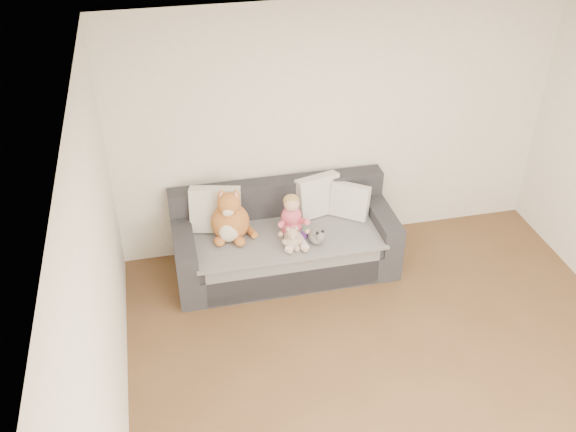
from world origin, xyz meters
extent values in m
plane|color=brown|center=(0.00, 0.00, 0.00)|extent=(5.00, 5.00, 0.00)
plane|color=white|center=(0.00, 0.00, 2.60)|extent=(5.00, 5.00, 0.00)
plane|color=silver|center=(0.00, 2.50, 1.30)|extent=(4.50, 0.00, 4.50)
plane|color=silver|center=(-2.25, 0.00, 1.30)|extent=(0.00, 5.00, 5.00)
cube|color=#2C2C32|center=(-0.64, 2.02, 0.15)|extent=(2.20, 0.90, 0.30)
cube|color=#2C2C32|center=(-0.64, 1.99, 0.38)|extent=(1.90, 0.80, 0.15)
cube|color=#2C2C32|center=(-0.64, 2.37, 0.65)|extent=(2.20, 0.20, 0.40)
cube|color=#2C2C32|center=(-1.64, 2.02, 0.45)|extent=(0.20, 0.90, 0.30)
cube|color=#2C2C32|center=(0.36, 2.02, 0.45)|extent=(0.20, 0.90, 0.30)
cube|color=gray|center=(-0.64, 1.97, 0.46)|extent=(1.85, 0.88, 0.02)
cube|color=gray|center=(-0.64, 1.58, 0.23)|extent=(1.70, 0.02, 0.41)
cube|color=silver|center=(-1.29, 2.21, 0.70)|extent=(0.53, 0.33, 0.47)
cube|color=silver|center=(-0.23, 2.27, 0.68)|extent=(0.49, 0.32, 0.43)
cube|color=silver|center=(0.07, 2.15, 0.65)|extent=(0.42, 0.37, 0.37)
ellipsoid|color=#CC486B|center=(-0.58, 1.96, 0.55)|extent=(0.21, 0.17, 0.17)
ellipsoid|color=#CC486B|center=(-0.58, 1.97, 0.68)|extent=(0.20, 0.17, 0.22)
ellipsoid|color=#DBAA8C|center=(-0.58, 1.95, 0.83)|extent=(0.15, 0.15, 0.15)
ellipsoid|color=tan|center=(-0.58, 1.97, 0.85)|extent=(0.16, 0.16, 0.12)
cylinder|color=#CC486B|center=(-0.69, 1.90, 0.65)|extent=(0.13, 0.21, 0.14)
cylinder|color=#CC486B|center=(-0.48, 1.89, 0.65)|extent=(0.11, 0.21, 0.14)
ellipsoid|color=#DBAA8C|center=(-0.72, 1.82, 0.58)|extent=(0.05, 0.05, 0.05)
ellipsoid|color=#DBAA8C|center=(-0.46, 1.81, 0.58)|extent=(0.05, 0.05, 0.05)
cylinder|color=#E5B2C6|center=(-0.65, 1.78, 0.51)|extent=(0.13, 0.27, 0.09)
cylinder|color=#E5B2C6|center=(-0.53, 1.77, 0.51)|extent=(0.10, 0.27, 0.09)
ellipsoid|color=#DBAA8C|center=(-0.67, 1.65, 0.50)|extent=(0.06, 0.08, 0.04)
ellipsoid|color=#DBAA8C|center=(-0.52, 1.64, 0.50)|extent=(0.06, 0.08, 0.04)
ellipsoid|color=#A84925|center=(-1.17, 2.05, 0.64)|extent=(0.37, 0.32, 0.39)
ellipsoid|color=beige|center=(-1.20, 1.92, 0.61)|extent=(0.19, 0.09, 0.22)
ellipsoid|color=#A84925|center=(-1.18, 2.02, 0.87)|extent=(0.23, 0.23, 0.23)
ellipsoid|color=beige|center=(-1.20, 1.92, 0.84)|extent=(0.11, 0.07, 0.08)
cone|color=#A84925|center=(-1.24, 2.07, 0.98)|extent=(0.11, 0.11, 0.08)
cone|color=pink|center=(-1.24, 2.06, 0.97)|extent=(0.07, 0.07, 0.05)
cone|color=#A84925|center=(-1.10, 2.04, 0.98)|extent=(0.11, 0.11, 0.08)
cone|color=pink|center=(-1.10, 2.03, 0.97)|extent=(0.07, 0.07, 0.05)
ellipsoid|color=#A84925|center=(-1.30, 1.93, 0.52)|extent=(0.11, 0.13, 0.09)
ellipsoid|color=#A84925|center=(-1.11, 1.88, 0.52)|extent=(0.11, 0.13, 0.09)
cylinder|color=#A84925|center=(-0.99, 2.05, 0.51)|extent=(0.14, 0.26, 0.09)
ellipsoid|color=tan|center=(-0.63, 1.72, 0.55)|extent=(0.16, 0.13, 0.16)
ellipsoid|color=tan|center=(-0.63, 1.71, 0.65)|extent=(0.11, 0.11, 0.11)
ellipsoid|color=tan|center=(-0.67, 1.73, 0.70)|extent=(0.04, 0.04, 0.04)
ellipsoid|color=tan|center=(-0.59, 1.72, 0.70)|extent=(0.04, 0.04, 0.04)
ellipsoid|color=beige|center=(-0.64, 1.67, 0.64)|extent=(0.04, 0.04, 0.04)
ellipsoid|color=tan|center=(-0.70, 1.71, 0.57)|extent=(0.06, 0.06, 0.06)
ellipsoid|color=tan|center=(-0.56, 1.70, 0.57)|extent=(0.06, 0.06, 0.06)
ellipsoid|color=tan|center=(-0.68, 1.68, 0.50)|extent=(0.06, 0.06, 0.06)
ellipsoid|color=tan|center=(-0.59, 1.67, 0.50)|extent=(0.06, 0.06, 0.06)
ellipsoid|color=white|center=(-0.38, 1.77, 0.54)|extent=(0.15, 0.18, 0.13)
ellipsoid|color=white|center=(-0.36, 1.68, 0.59)|extent=(0.09, 0.09, 0.09)
ellipsoid|color=black|center=(-0.39, 1.69, 0.64)|extent=(0.03, 0.03, 0.03)
ellipsoid|color=black|center=(-0.34, 1.70, 0.64)|extent=(0.03, 0.03, 0.03)
cylinder|color=#67348D|center=(-0.47, 1.87, 0.52)|extent=(0.07, 0.07, 0.09)
cone|color=#3DA164|center=(-0.47, 1.87, 0.58)|extent=(0.07, 0.07, 0.04)
cylinder|color=#3DA164|center=(-0.52, 1.86, 0.53)|extent=(0.02, 0.02, 0.06)
cylinder|color=#3DA164|center=(-0.43, 1.87, 0.53)|extent=(0.02, 0.02, 0.06)
camera|label=1|loc=(-1.74, -3.06, 4.16)|focal=40.00mm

